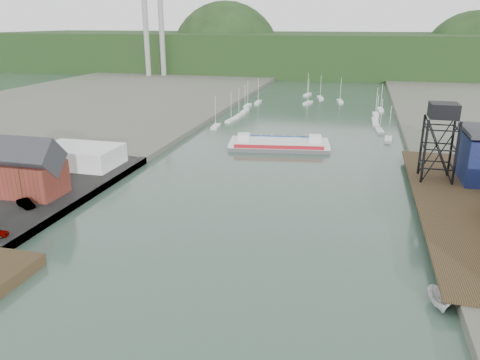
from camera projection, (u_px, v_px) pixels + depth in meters
The scene contains 13 objects.
ground at pixel (178, 326), 54.40m from camera, with size 600.00×600.00×0.00m, color #294034.
west_land at pixel (1, 133), 149.37m from camera, with size 120.00×400.00×3.20m, color #4C5142.
west_quay at pixel (6, 219), 81.87m from camera, with size 16.00×80.00×1.60m, color slate.
east_pier at pixel (455, 203), 86.39m from camera, with size 14.00×70.00×2.45m.
harbor_building at pixel (30, 173), 89.81m from camera, with size 12.20×8.20×8.90m.
white_shed at pixel (80, 156), 109.35m from camera, with size 18.00×12.00×4.50m, color silver.
lift_tower at pixel (443, 115), 94.37m from camera, with size 6.50×6.50×16.00m.
marina_sailboats at pixel (310, 112), 181.29m from camera, with size 57.71×92.65×0.90m.
smokestacks at pixel (154, 28), 282.90m from camera, with size 11.20×8.20×60.00m.
distant_hills at pixel (330, 56), 328.45m from camera, with size 500.00×120.00×80.00m.
chain_ferry at pixel (279, 144), 130.44m from camera, with size 28.79×14.95×3.95m.
motorboat at pixel (439, 300), 57.75m from camera, with size 1.93×5.12×1.98m, color silver.
car_west_b at pixel (26, 203), 84.78m from camera, with size 1.57×4.51×1.48m, color #999999.
Camera 1 is at (18.39, -42.80, 33.63)m, focal length 35.00 mm.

